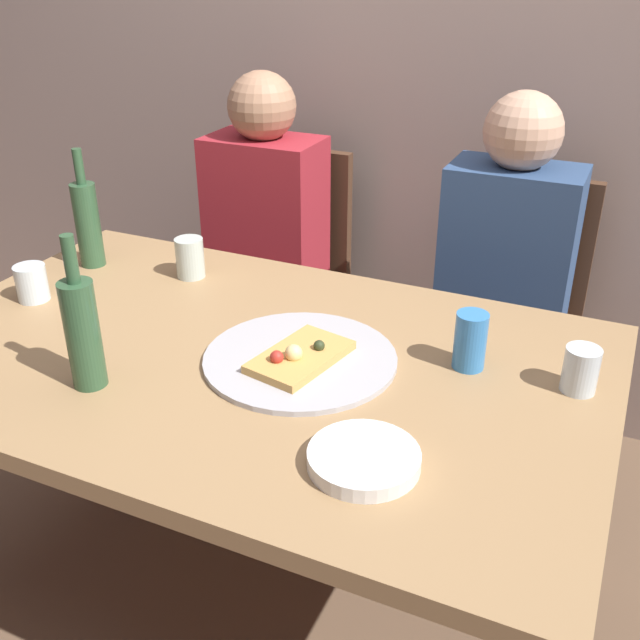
{
  "coord_description": "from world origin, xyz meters",
  "views": [
    {
      "loc": [
        0.71,
        -1.17,
        1.51
      ],
      "look_at": [
        0.12,
        0.12,
        0.78
      ],
      "focal_mm": 41.19,
      "sensor_mm": 36.0,
      "label": 1
    }
  ],
  "objects_px": {
    "pizza_slice_last": "(299,357)",
    "guest_in_sweater": "(253,247)",
    "tumbler_near": "(32,283)",
    "tumbler_far": "(581,370)",
    "guest_in_beanie": "(498,290)",
    "dining_table": "(248,382)",
    "wine_bottle": "(87,222)",
    "chair_right": "(504,309)",
    "soda_can": "(470,341)",
    "chair_left": "(276,267)",
    "pizza_tray": "(300,359)",
    "wine_glass": "(190,258)",
    "plate_stack": "(364,459)",
    "beer_bottle": "(82,331)"
  },
  "relations": [
    {
      "from": "pizza_slice_last",
      "to": "guest_in_sweater",
      "type": "xyz_separation_m",
      "value": [
        -0.52,
        0.73,
        -0.11
      ]
    },
    {
      "from": "tumbler_near",
      "to": "tumbler_far",
      "type": "height_order",
      "value": "tumbler_far"
    },
    {
      "from": "tumbler_far",
      "to": "guest_in_sweater",
      "type": "height_order",
      "value": "guest_in_sweater"
    },
    {
      "from": "tumbler_near",
      "to": "guest_in_beanie",
      "type": "bearing_deg",
      "value": 35.53
    },
    {
      "from": "dining_table",
      "to": "wine_bottle",
      "type": "bearing_deg",
      "value": 158.07
    },
    {
      "from": "chair_right",
      "to": "soda_can",
      "type": "bearing_deg",
      "value": 94.26
    },
    {
      "from": "tumbler_near",
      "to": "guest_in_beanie",
      "type": "relative_size",
      "value": 0.08
    },
    {
      "from": "chair_left",
      "to": "guest_in_beanie",
      "type": "height_order",
      "value": "guest_in_beanie"
    },
    {
      "from": "tumbler_near",
      "to": "guest_in_beanie",
      "type": "distance_m",
      "value": 1.23
    },
    {
      "from": "soda_can",
      "to": "dining_table",
      "type": "bearing_deg",
      "value": -162.57
    },
    {
      "from": "pizza_tray",
      "to": "wine_glass",
      "type": "distance_m",
      "value": 0.53
    },
    {
      "from": "wine_bottle",
      "to": "tumbler_far",
      "type": "xyz_separation_m",
      "value": [
        1.28,
        -0.11,
        -0.07
      ]
    },
    {
      "from": "tumbler_far",
      "to": "guest_in_sweater",
      "type": "relative_size",
      "value": 0.08
    },
    {
      "from": "dining_table",
      "to": "chair_right",
      "type": "relative_size",
      "value": 1.68
    },
    {
      "from": "wine_bottle",
      "to": "tumbler_far",
      "type": "height_order",
      "value": "wine_bottle"
    },
    {
      "from": "pizza_slice_last",
      "to": "chair_right",
      "type": "bearing_deg",
      "value": 73.38
    },
    {
      "from": "wine_bottle",
      "to": "plate_stack",
      "type": "height_order",
      "value": "wine_bottle"
    },
    {
      "from": "pizza_slice_last",
      "to": "tumbler_near",
      "type": "distance_m",
      "value": 0.73
    },
    {
      "from": "plate_stack",
      "to": "guest_in_beanie",
      "type": "bearing_deg",
      "value": 88.6
    },
    {
      "from": "tumbler_far",
      "to": "soda_can",
      "type": "relative_size",
      "value": 0.76
    },
    {
      "from": "tumbler_far",
      "to": "beer_bottle",
      "type": "bearing_deg",
      "value": -156.92
    },
    {
      "from": "wine_bottle",
      "to": "tumbler_far",
      "type": "distance_m",
      "value": 1.28
    },
    {
      "from": "beer_bottle",
      "to": "soda_can",
      "type": "distance_m",
      "value": 0.77
    },
    {
      "from": "pizza_tray",
      "to": "pizza_slice_last",
      "type": "xyz_separation_m",
      "value": [
        0.01,
        -0.02,
        0.02
      ]
    },
    {
      "from": "wine_bottle",
      "to": "soda_can",
      "type": "relative_size",
      "value": 2.59
    },
    {
      "from": "beer_bottle",
      "to": "tumbler_far",
      "type": "height_order",
      "value": "beer_bottle"
    },
    {
      "from": "dining_table",
      "to": "plate_stack",
      "type": "height_order",
      "value": "plate_stack"
    },
    {
      "from": "chair_right",
      "to": "plate_stack",
      "type": "bearing_deg",
      "value": 88.79
    },
    {
      "from": "beer_bottle",
      "to": "wine_glass",
      "type": "bearing_deg",
      "value": 101.72
    },
    {
      "from": "tumbler_far",
      "to": "guest_in_sweater",
      "type": "distance_m",
      "value": 1.21
    },
    {
      "from": "pizza_tray",
      "to": "soda_can",
      "type": "relative_size",
      "value": 3.33
    },
    {
      "from": "dining_table",
      "to": "guest_in_beanie",
      "type": "xyz_separation_m",
      "value": [
        0.39,
        0.72,
        -0.01
      ]
    },
    {
      "from": "beer_bottle",
      "to": "tumbler_near",
      "type": "distance_m",
      "value": 0.46
    },
    {
      "from": "dining_table",
      "to": "beer_bottle",
      "type": "relative_size",
      "value": 4.81
    },
    {
      "from": "pizza_tray",
      "to": "tumbler_far",
      "type": "relative_size",
      "value": 4.37
    },
    {
      "from": "soda_can",
      "to": "chair_right",
      "type": "bearing_deg",
      "value": 94.26
    },
    {
      "from": "beer_bottle",
      "to": "soda_can",
      "type": "bearing_deg",
      "value": 29.41
    },
    {
      "from": "beer_bottle",
      "to": "tumbler_far",
      "type": "relative_size",
      "value": 3.39
    },
    {
      "from": "tumbler_near",
      "to": "tumbler_far",
      "type": "relative_size",
      "value": 0.95
    },
    {
      "from": "pizza_tray",
      "to": "plate_stack",
      "type": "xyz_separation_m",
      "value": [
        0.25,
        -0.26,
        0.01
      ]
    },
    {
      "from": "beer_bottle",
      "to": "chair_left",
      "type": "bearing_deg",
      "value": 98.7
    },
    {
      "from": "pizza_slice_last",
      "to": "tumbler_far",
      "type": "xyz_separation_m",
      "value": [
        0.53,
        0.15,
        0.02
      ]
    },
    {
      "from": "tumbler_far",
      "to": "wine_glass",
      "type": "relative_size",
      "value": 0.89
    },
    {
      "from": "pizza_tray",
      "to": "guest_in_sweater",
      "type": "height_order",
      "value": "guest_in_sweater"
    },
    {
      "from": "tumbler_near",
      "to": "plate_stack",
      "type": "distance_m",
      "value": 1.0
    },
    {
      "from": "beer_bottle",
      "to": "tumbler_near",
      "type": "relative_size",
      "value": 3.55
    },
    {
      "from": "dining_table",
      "to": "chair_left",
      "type": "bearing_deg",
      "value": 113.99
    },
    {
      "from": "beer_bottle",
      "to": "guest_in_sweater",
      "type": "relative_size",
      "value": 0.27
    },
    {
      "from": "tumbler_near",
      "to": "wine_glass",
      "type": "relative_size",
      "value": 0.85
    },
    {
      "from": "plate_stack",
      "to": "chair_left",
      "type": "height_order",
      "value": "chair_left"
    }
  ]
}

